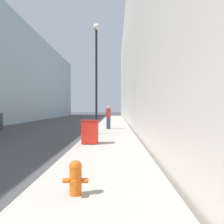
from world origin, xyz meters
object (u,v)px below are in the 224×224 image
object	(u,v)px
fire_hydrant	(76,177)
trash_bin	(90,132)
lamppost	(96,66)
pedestrian_on_sidewalk	(108,117)

from	to	relation	value
fire_hydrant	trash_bin	bearing A→B (deg)	93.60
trash_bin	lamppost	distance (m)	5.41
lamppost	trash_bin	bearing A→B (deg)	-89.50
trash_bin	lamppost	world-z (taller)	lamppost
lamppost	pedestrian_on_sidewalk	distance (m)	4.89
fire_hydrant	lamppost	distance (m)	11.19
trash_bin	lamppost	size ratio (longest dim) A/B	0.16
fire_hydrant	trash_bin	size ratio (longest dim) A/B	0.60
pedestrian_on_sidewalk	lamppost	bearing A→B (deg)	-99.63
fire_hydrant	lamppost	world-z (taller)	lamppost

